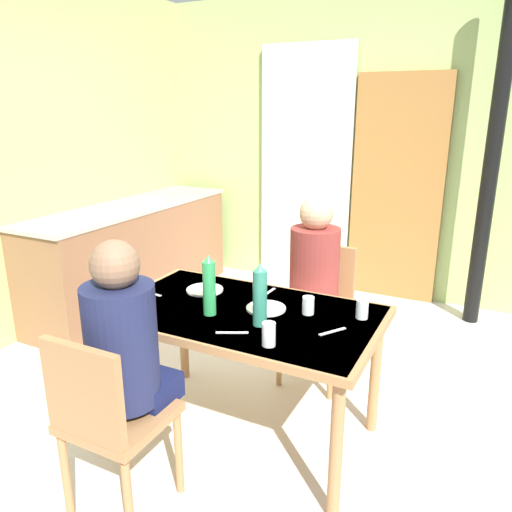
{
  "coord_description": "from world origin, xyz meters",
  "views": [
    {
      "loc": [
        1.26,
        -2.19,
        1.72
      ],
      "look_at": [
        0.16,
        -0.01,
        0.97
      ],
      "focal_mm": 34.51,
      "sensor_mm": 36.0,
      "label": 1
    }
  ],
  "objects_px": {
    "chair_near_diner": "(107,417)",
    "person_near_diner": "(124,341)",
    "dining_table": "(243,324)",
    "water_bottle_green_near": "(260,296)",
    "chair_far_diner": "(319,305)",
    "water_bottle_green_far": "(209,287)",
    "kitchen_counter": "(133,254)",
    "person_far_diner": "(314,269)"
  },
  "relations": [
    {
      "from": "dining_table",
      "to": "chair_near_diner",
      "type": "relative_size",
      "value": 1.59
    },
    {
      "from": "chair_far_diner",
      "to": "kitchen_counter",
      "type": "bearing_deg",
      "value": -13.67
    },
    {
      "from": "person_near_diner",
      "to": "water_bottle_green_near",
      "type": "xyz_separation_m",
      "value": [
        0.38,
        0.51,
        0.08
      ]
    },
    {
      "from": "chair_near_diner",
      "to": "water_bottle_green_near",
      "type": "distance_m",
      "value": 0.84
    },
    {
      "from": "water_bottle_green_near",
      "to": "dining_table",
      "type": "bearing_deg",
      "value": 143.69
    },
    {
      "from": "chair_near_diner",
      "to": "person_far_diner",
      "type": "bearing_deg",
      "value": 74.81
    },
    {
      "from": "dining_table",
      "to": "person_far_diner",
      "type": "bearing_deg",
      "value": 76.59
    },
    {
      "from": "chair_near_diner",
      "to": "kitchen_counter",
      "type": "bearing_deg",
      "value": 127.8
    },
    {
      "from": "person_far_diner",
      "to": "water_bottle_green_far",
      "type": "xyz_separation_m",
      "value": [
        -0.28,
        -0.74,
        0.09
      ]
    },
    {
      "from": "person_near_diner",
      "to": "person_far_diner",
      "type": "relative_size",
      "value": 1.0
    },
    {
      "from": "water_bottle_green_far",
      "to": "person_far_diner",
      "type": "bearing_deg",
      "value": 69.51
    },
    {
      "from": "person_near_diner",
      "to": "water_bottle_green_far",
      "type": "distance_m",
      "value": 0.53
    },
    {
      "from": "chair_far_diner",
      "to": "water_bottle_green_near",
      "type": "xyz_separation_m",
      "value": [
        0.0,
        -0.87,
        0.37
      ]
    },
    {
      "from": "dining_table",
      "to": "water_bottle_green_far",
      "type": "xyz_separation_m",
      "value": [
        -0.13,
        -0.11,
        0.22
      ]
    },
    {
      "from": "chair_far_diner",
      "to": "water_bottle_green_far",
      "type": "bearing_deg",
      "value": 72.49
    },
    {
      "from": "dining_table",
      "to": "person_far_diner",
      "type": "relative_size",
      "value": 1.8
    },
    {
      "from": "person_far_diner",
      "to": "chair_far_diner",
      "type": "bearing_deg",
      "value": -90.0
    },
    {
      "from": "chair_far_diner",
      "to": "person_near_diner",
      "type": "height_order",
      "value": "person_near_diner"
    },
    {
      "from": "kitchen_counter",
      "to": "person_far_diner",
      "type": "bearing_deg",
      "value": -17.44
    },
    {
      "from": "dining_table",
      "to": "person_near_diner",
      "type": "xyz_separation_m",
      "value": [
        -0.23,
        -0.63,
        0.13
      ]
    },
    {
      "from": "water_bottle_green_far",
      "to": "person_near_diner",
      "type": "bearing_deg",
      "value": -101.12
    },
    {
      "from": "kitchen_counter",
      "to": "water_bottle_green_near",
      "type": "xyz_separation_m",
      "value": [
        1.92,
        -1.34,
        0.42
      ]
    },
    {
      "from": "chair_near_diner",
      "to": "person_near_diner",
      "type": "distance_m",
      "value": 0.31
    },
    {
      "from": "chair_near_diner",
      "to": "person_near_diner",
      "type": "xyz_separation_m",
      "value": [
        0.0,
        0.14,
        0.28
      ]
    },
    {
      "from": "kitchen_counter",
      "to": "person_far_diner",
      "type": "relative_size",
      "value": 2.8
    },
    {
      "from": "kitchen_counter",
      "to": "chair_near_diner",
      "type": "bearing_deg",
      "value": -52.2
    },
    {
      "from": "person_near_diner",
      "to": "chair_near_diner",
      "type": "bearing_deg",
      "value": -90.0
    },
    {
      "from": "person_near_diner",
      "to": "water_bottle_green_near",
      "type": "distance_m",
      "value": 0.64
    },
    {
      "from": "kitchen_counter",
      "to": "dining_table",
      "type": "xyz_separation_m",
      "value": [
        1.77,
        -1.23,
        0.2
      ]
    },
    {
      "from": "water_bottle_green_near",
      "to": "chair_near_diner",
      "type": "bearing_deg",
      "value": -120.29
    },
    {
      "from": "kitchen_counter",
      "to": "person_far_diner",
      "type": "distance_m",
      "value": 2.04
    },
    {
      "from": "kitchen_counter",
      "to": "person_near_diner",
      "type": "xyz_separation_m",
      "value": [
        1.54,
        -1.85,
        0.33
      ]
    },
    {
      "from": "water_bottle_green_near",
      "to": "person_far_diner",
      "type": "bearing_deg",
      "value": 90.24
    },
    {
      "from": "chair_near_diner",
      "to": "water_bottle_green_far",
      "type": "distance_m",
      "value": 0.75
    },
    {
      "from": "dining_table",
      "to": "water_bottle_green_far",
      "type": "distance_m",
      "value": 0.28
    },
    {
      "from": "chair_far_diner",
      "to": "water_bottle_green_far",
      "type": "distance_m",
      "value": 0.99
    },
    {
      "from": "water_bottle_green_near",
      "to": "chair_far_diner",
      "type": "bearing_deg",
      "value": 90.2
    },
    {
      "from": "water_bottle_green_far",
      "to": "water_bottle_green_near",
      "type": "bearing_deg",
      "value": 0.07
    },
    {
      "from": "dining_table",
      "to": "water_bottle_green_near",
      "type": "xyz_separation_m",
      "value": [
        0.15,
        -0.11,
        0.22
      ]
    },
    {
      "from": "water_bottle_green_far",
      "to": "chair_near_diner",
      "type": "bearing_deg",
      "value": -98.83
    },
    {
      "from": "person_near_diner",
      "to": "person_far_diner",
      "type": "xyz_separation_m",
      "value": [
        0.38,
        1.25,
        0.0
      ]
    },
    {
      "from": "person_far_diner",
      "to": "water_bottle_green_far",
      "type": "distance_m",
      "value": 0.79
    }
  ]
}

